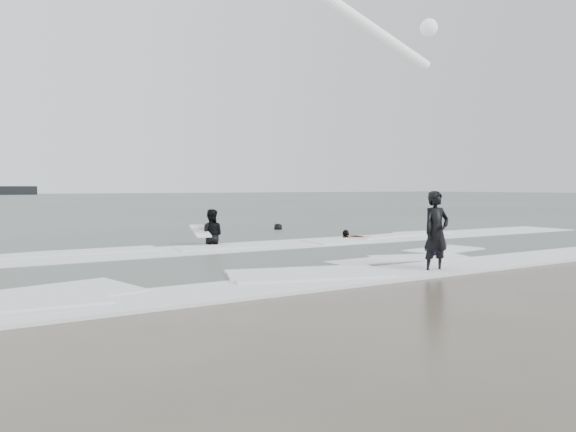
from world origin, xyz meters
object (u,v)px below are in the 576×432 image
surfer_centre (436,273)px  surfer_wading (211,246)px  surfer_right_near (346,241)px  airshow_jet (328,6)px  surfer_right_far (278,231)px

surfer_centre → surfer_wading: 8.50m
surfer_wading → surfer_right_near: bearing=-160.1°
surfer_right_near → airshow_jet: size_ratio=0.03×
surfer_wading → airshow_jet: size_ratio=0.03×
surfer_centre → surfer_right_near: size_ratio=1.26×
surfer_wading → surfer_right_near: size_ratio=1.17×
surfer_right_far → surfer_right_near: bearing=36.3°
surfer_right_near → airshow_jet: airshow_jet is taller
surfer_right_near → surfer_wading: bearing=-42.3°
surfer_centre → surfer_right_far: surfer_centre is taller
surfer_right_far → airshow_jet: size_ratio=0.03×
surfer_centre → airshow_jet: airshow_jet is taller
surfer_wading → surfer_right_far: (5.34, 4.73, 0.00)m
airshow_jet → surfer_centre: bearing=-122.3°
surfer_centre → surfer_wading: surfer_centre is taller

